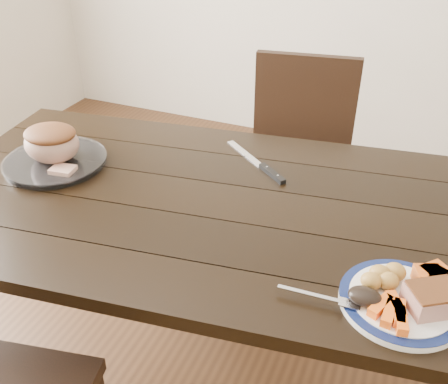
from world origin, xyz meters
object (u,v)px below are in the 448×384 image
at_px(chair_far, 298,159).
at_px(roast_joint, 52,144).
at_px(dinner_plate, 400,302).
at_px(pork_slice, 433,299).
at_px(dining_table, 202,224).
at_px(serving_platter, 56,162).
at_px(carving_knife, 265,168).
at_px(fork, 325,298).

relative_size(chair_far, roast_joint, 5.32).
bearing_deg(dinner_plate, pork_slice, -4.76).
relative_size(dinner_plate, roast_joint, 1.49).
xyz_separation_m(dining_table, pork_slice, (0.63, -0.22, 0.14)).
bearing_deg(chair_far, roast_joint, 42.20).
xyz_separation_m(dinner_plate, serving_platter, (-1.08, 0.21, 0.00)).
bearing_deg(serving_platter, dinner_plate, -10.89).
relative_size(chair_far, serving_platter, 2.99).
xyz_separation_m(dinner_plate, carving_knife, (-0.46, 0.44, -0.00)).
distance_m(pork_slice, roast_joint, 1.16).
bearing_deg(roast_joint, fork, -16.35).
height_order(pork_slice, carving_knife, pork_slice).
relative_size(serving_platter, carving_knife, 1.18).
distance_m(chair_far, roast_joint, 1.00).
height_order(pork_slice, roast_joint, roast_joint).
bearing_deg(pork_slice, roast_joint, 169.41).
height_order(dining_table, fork, fork).
bearing_deg(carving_knife, fork, -20.47).
bearing_deg(serving_platter, fork, -16.35).
bearing_deg(serving_platter, roast_joint, 0.00).
relative_size(fork, carving_knife, 0.67).
bearing_deg(serving_platter, chair_far, 51.09).
bearing_deg(dinner_plate, carving_knife, 136.27).
xyz_separation_m(pork_slice, carving_knife, (-0.51, 0.44, -0.04)).
relative_size(chair_far, pork_slice, 9.22).
bearing_deg(roast_joint, dining_table, 0.75).
relative_size(pork_slice, fork, 0.57).
bearing_deg(dining_table, carving_knife, 62.19).
height_order(fork, carving_knife, fork).
height_order(chair_far, pork_slice, chair_far).
bearing_deg(serving_platter, pork_slice, -10.59).
height_order(dining_table, dinner_plate, dinner_plate).
distance_m(serving_platter, fork, 0.97).
height_order(dining_table, pork_slice, pork_slice).
bearing_deg(dinner_plate, chair_far, 116.64).
bearing_deg(roast_joint, dinner_plate, -10.89).
xyz_separation_m(pork_slice, fork, (-0.21, -0.06, -0.02)).
height_order(chair_far, carving_knife, chair_far).
bearing_deg(dining_table, roast_joint, -179.25).
bearing_deg(carving_knife, pork_slice, -2.50).
xyz_separation_m(roast_joint, carving_knife, (0.62, 0.23, -0.07)).
relative_size(dining_table, carving_knife, 6.45).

